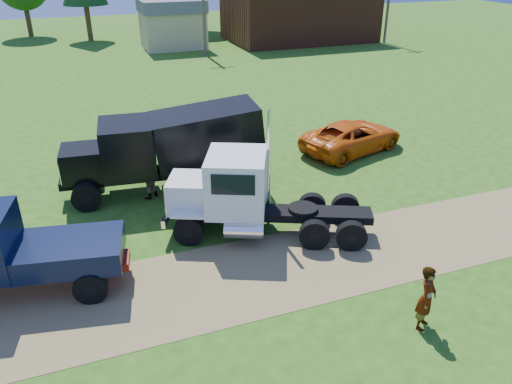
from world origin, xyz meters
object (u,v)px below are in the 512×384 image
object	(u,v)px
black_dump_truck	(171,146)
orange_pickup	(352,136)
white_semi_tractor	(239,194)
spectator_a	(427,298)
navy_truck	(5,253)

from	to	relation	value
black_dump_truck	orange_pickup	bearing A→B (deg)	13.24
white_semi_tractor	spectator_a	distance (m)	7.32
navy_truck	spectator_a	world-z (taller)	navy_truck
white_semi_tractor	navy_truck	world-z (taller)	white_semi_tractor
white_semi_tractor	navy_truck	xyz separation A→B (m)	(-7.59, -0.99, -0.14)
navy_truck	white_semi_tractor	bearing A→B (deg)	17.76
navy_truck	orange_pickup	world-z (taller)	navy_truck
black_dump_truck	spectator_a	world-z (taller)	black_dump_truck
navy_truck	orange_pickup	distance (m)	16.87
navy_truck	spectator_a	size ratio (longest dim) A/B	3.31
white_semi_tractor	black_dump_truck	world-z (taller)	white_semi_tractor
white_semi_tractor	orange_pickup	bearing A→B (deg)	59.04
orange_pickup	spectator_a	bearing A→B (deg)	140.62
navy_truck	spectator_a	bearing A→B (deg)	-17.53
white_semi_tractor	navy_truck	distance (m)	7.65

